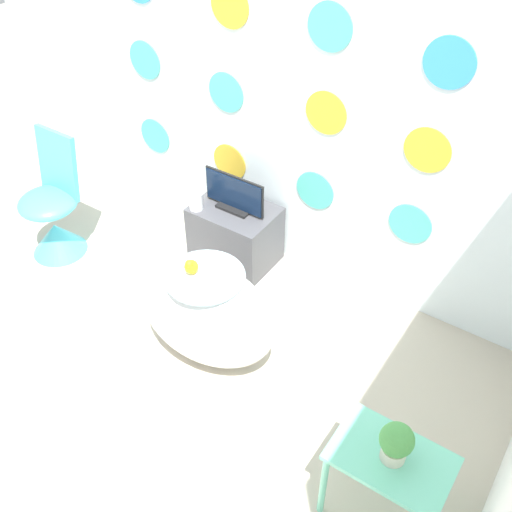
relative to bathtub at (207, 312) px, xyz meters
The scene contains 10 objects.
ground_plane 0.92m from the bathtub, 104.26° to the right, with size 12.00×12.00×0.00m, color #BCB29E.
wall_back_dotted 1.44m from the bathtub, 101.97° to the left, with size 4.81×0.05×2.60m.
bathtub is the anchor object (origin of this frame).
rubber_duck 0.35m from the bathtub, 154.99° to the right, with size 0.08×0.08×0.09m.
chair 1.45m from the bathtub, behind, with size 0.40×0.40×0.88m.
tv_cabinet 0.84m from the bathtub, 114.74° to the left, with size 0.55×0.40×0.43m.
tv 0.87m from the bathtub, 114.69° to the left, with size 0.45×0.12×0.25m.
vase 0.86m from the bathtub, 132.11° to the left, with size 0.09×0.09×0.15m.
side_table 1.33m from the bathtub, 16.12° to the right, with size 0.51×0.33×0.48m.
potted_plant_left 1.36m from the bathtub, 16.12° to the right, with size 0.15×0.15×0.21m.
Camera 1 is at (1.78, -0.98, 2.77)m, focal length 42.00 mm.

